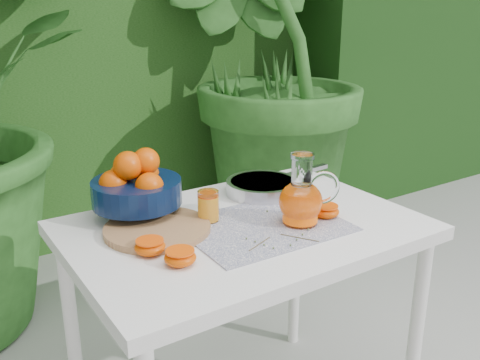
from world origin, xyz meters
TOP-DOWN VIEW (x-y plane):
  - hedge_backdrop at (0.06, 2.06)m, footprint 8.00×1.65m
  - potted_plant_right at (1.02, 1.17)m, footprint 2.93×2.93m
  - white_table at (0.08, -0.09)m, footprint 1.00×0.70m
  - placemat at (0.11, -0.14)m, footprint 0.46×0.36m
  - cutting_board at (-0.16, -0.01)m, footprint 0.33×0.33m
  - fruit_bowl at (-0.16, 0.13)m, footprint 0.32×0.32m
  - juice_pitcher at (0.21, -0.19)m, footprint 0.19×0.17m
  - juice_tumbler at (-0.00, -0.02)m, footprint 0.08×0.08m
  - saute_pan at (0.28, 0.09)m, footprint 0.44×0.27m
  - orange_halves at (-0.04, -0.18)m, footprint 0.64×0.19m
  - thyme_sprigs at (0.14, -0.20)m, footprint 0.31×0.25m

SIDE VIEW (x-z plane):
  - white_table at x=0.08m, z-range 0.29..1.04m
  - placemat at x=0.11m, z-range 0.75..0.75m
  - thyme_sprigs at x=0.14m, z-range 0.75..0.76m
  - cutting_board at x=-0.16m, z-range 0.75..0.77m
  - orange_halves at x=-0.04m, z-range 0.75..0.79m
  - saute_pan at x=0.28m, z-range 0.75..0.80m
  - juice_tumbler at x=0.00m, z-range 0.75..0.84m
  - juice_pitcher at x=0.21m, z-range 0.72..0.93m
  - fruit_bowl at x=-0.16m, z-range 0.74..0.95m
  - potted_plant_right at x=1.02m, z-range 0.00..2.11m
  - hedge_backdrop at x=0.06m, z-range -0.06..2.44m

